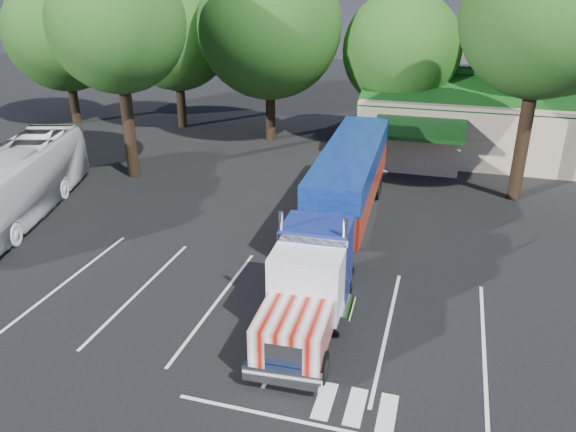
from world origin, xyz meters
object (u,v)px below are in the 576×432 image
(semi_truck, at_px, (342,195))
(silver_sedan, at_px, (516,158))
(woman, at_px, (299,226))
(bicycle, at_px, (320,226))
(tour_bus, at_px, (14,184))

(semi_truck, bearing_deg, silver_sedan, 55.77)
(woman, bearing_deg, semi_truck, -75.01)
(semi_truck, xyz_separation_m, silver_sedan, (8.54, 13.53, -1.62))
(bicycle, bearing_deg, woman, -118.81)
(woman, height_order, silver_sedan, woman)
(semi_truck, relative_size, tour_bus, 1.54)
(tour_bus, bearing_deg, woman, -10.83)
(bicycle, bearing_deg, silver_sedan, 61.56)
(bicycle, height_order, silver_sedan, silver_sedan)
(semi_truck, height_order, tour_bus, semi_truck)
(woman, distance_m, tour_bus, 14.50)
(silver_sedan, bearing_deg, woman, 124.64)
(bicycle, bearing_deg, semi_truck, -17.53)
(semi_truck, xyz_separation_m, bicycle, (-1.11, 0.53, -1.86))
(woman, distance_m, silver_sedan, 17.44)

